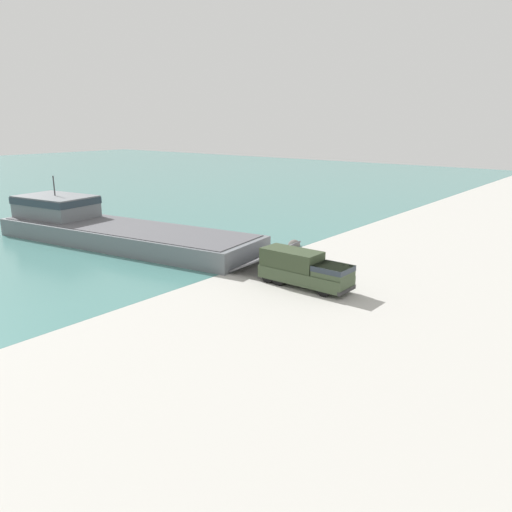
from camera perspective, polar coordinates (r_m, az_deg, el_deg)
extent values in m
plane|color=#B7B5AD|center=(45.20, 5.21, -2.14)|extent=(240.00, 240.00, 0.00)
cube|color=slate|center=(57.86, -14.75, 2.28)|extent=(13.16, 33.55, 2.00)
cube|color=#56565B|center=(57.65, -14.82, 3.29)|extent=(12.30, 32.16, 0.08)
cube|color=slate|center=(65.82, -21.87, 5.27)|extent=(7.21, 9.91, 2.66)
cube|color=#28333D|center=(65.71, -21.94, 5.94)|extent=(7.40, 10.03, 0.80)
cylinder|color=#3F3F42|center=(65.48, -22.09, 7.45)|extent=(0.16, 0.16, 2.40)
cube|color=#56565B|center=(46.98, 1.15, -0.01)|extent=(7.69, 4.79, 1.94)
cube|color=#3D4C33|center=(41.70, 5.61, -2.31)|extent=(2.54, 8.07, 1.06)
cube|color=#3D4C33|center=(40.08, 8.81, -1.69)|extent=(2.37, 2.75, 0.87)
cube|color=#28333D|center=(40.02, 8.82, -1.40)|extent=(2.44, 2.78, 0.44)
cube|color=#344129|center=(42.07, 4.10, -0.29)|extent=(2.43, 5.13, 1.51)
cube|color=#2D2D2D|center=(39.89, 10.32, -3.88)|extent=(2.56, 0.25, 0.32)
cylinder|color=black|center=(41.40, 9.28, -3.03)|extent=(0.38, 1.22, 1.21)
cylinder|color=black|center=(39.69, 7.76, -3.77)|extent=(0.38, 1.22, 1.21)
cylinder|color=black|center=(43.65, 4.23, -1.91)|extent=(0.38, 1.22, 1.21)
cylinder|color=black|center=(42.04, 2.60, -2.56)|extent=(0.38, 1.22, 1.21)
cylinder|color=black|center=(44.26, 3.06, -1.65)|extent=(0.38, 1.22, 1.21)
cylinder|color=black|center=(42.67, 1.41, -2.27)|extent=(0.38, 1.22, 1.21)
cylinder|color=#6B664C|center=(45.04, 6.12, -1.68)|extent=(0.14, 0.14, 0.82)
cylinder|color=#6B664C|center=(45.21, 6.08, -1.61)|extent=(0.14, 0.14, 0.82)
cube|color=#6B664C|center=(44.92, 6.13, -0.75)|extent=(0.49, 0.47, 0.65)
sphere|color=tan|center=(44.80, 6.14, -0.21)|extent=(0.22, 0.22, 0.22)
cylinder|color=#333338|center=(49.65, 1.44, -0.19)|extent=(0.22, 0.22, 0.50)
sphere|color=#333338|center=(49.56, 1.45, 0.16)|extent=(0.25, 0.25, 0.25)
sphere|color=#66605B|center=(55.61, 4.37, 1.18)|extent=(1.39, 1.39, 1.39)
sphere|color=gray|center=(52.77, 3.48, 0.43)|extent=(0.74, 0.74, 0.74)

